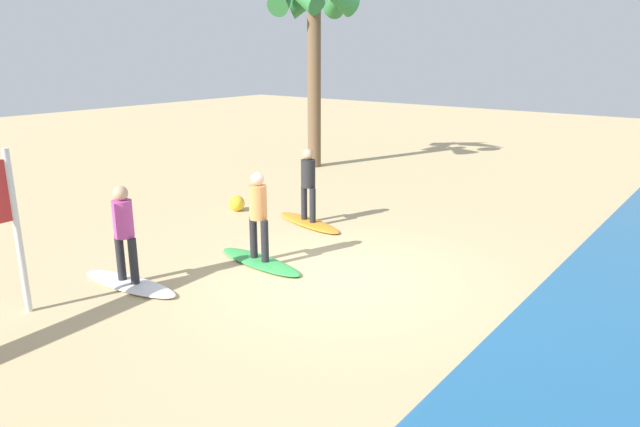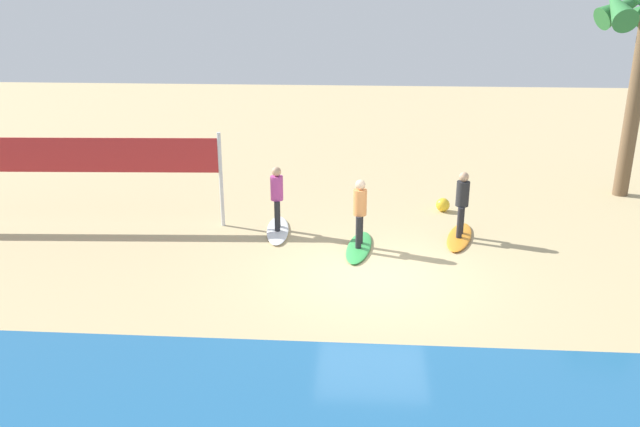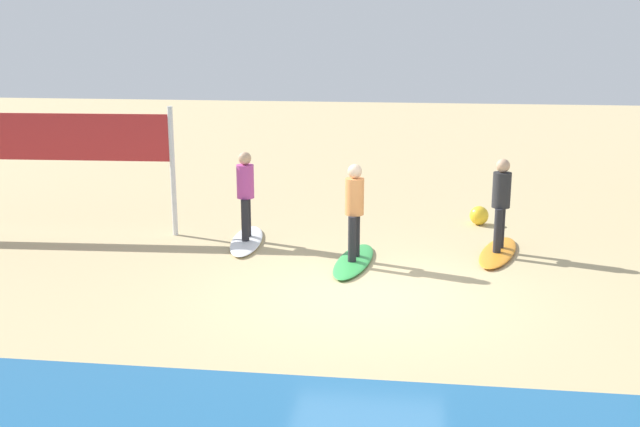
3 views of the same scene
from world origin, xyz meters
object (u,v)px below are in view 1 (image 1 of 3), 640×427
Objects in this scene: beach_ball at (237,203)px; surfboard_white at (129,284)px; surfboard_green at (260,261)px; palm_tree at (314,12)px; surfer_white at (124,227)px; surfboard_orange at (308,222)px; surfer_orange at (308,180)px; surfer_green at (258,210)px.

surfboard_white is at bearing 23.68° from beach_ball.
palm_tree is at bearing 128.41° from surfboard_green.
surfer_white is 0.26× the size of palm_tree.
surfboard_green is (2.51, 0.85, 0.00)m from surfboard_orange.
surfer_orange is 1.00× the size of surfer_green.
surfer_green is 2.54m from surfboard_white.
surfboard_orange is at bearing 177.99° from surfer_white.
beach_ball is (-2.32, -2.95, 0.15)m from surfboard_green.
palm_tree is (-5.40, -4.06, 4.91)m from surfboard_orange.
surfboard_orange is 0.99m from surfer_orange.
surfboard_green is at bearing 51.86° from beach_ball.
surfboard_white is 0.99m from surfer_white.
palm_tree is at bearing -160.65° from beach_ball.
palm_tree is 7.60m from beach_ball.
surfer_white reaches higher than surfboard_white.
surfer_green reaches higher than surfboard_orange.
surfboard_white is at bearing -109.14° from surfboard_green.
surfboard_white is at bearing 0.00° from surfer_white.
surfer_green is 2.34m from surfer_white.
surfboard_green is 10.52m from palm_tree.
palm_tree is (-10.01, -3.90, 3.92)m from surfer_white.
surfboard_orange is 2.83m from surfer_green.
surfer_green and surfer_white have the same top height.
surfer_orange is at bearing 14.68° from surfboard_orange.
surfboard_white is at bearing 21.30° from palm_tree.
beach_ball is at bearing 148.39° from surfboard_green.
surfer_green is 1.00× the size of surfer_white.
surfboard_orange is 1.28× the size of surfer_white.
beach_ball is at bearing 108.06° from surfboard_white.
surfer_white is 4.91m from beach_ball.
surfboard_white is 11.81m from palm_tree.
palm_tree reaches higher than surfboard_green.
surfer_orange is 4.72m from surfboard_white.
surfer_green reaches higher than surfboard_green.
surfer_green reaches higher than surfboard_white.
surfer_green is at bearing 0.00° from surfboard_green.
surfboard_orange is at bearing 36.98° from palm_tree.
surfboard_orange is 5.43× the size of beach_ball.
surfer_white is 11.44m from palm_tree.
surfboard_green is 2.54m from surfer_white.
surfboard_green is at bearing 154.33° from surfer_white.
surfboard_orange is at bearing -161.26° from surfer_green.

